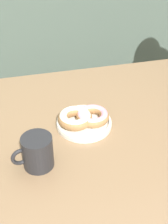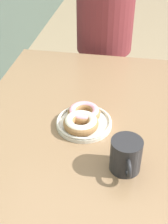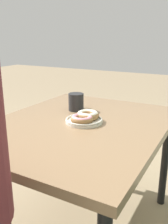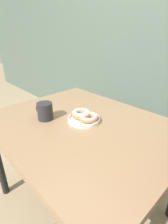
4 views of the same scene
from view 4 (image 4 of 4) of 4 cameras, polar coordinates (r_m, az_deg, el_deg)
ground_plane at (r=1.48m, az=-4.90°, el=-30.09°), size 14.00×14.00×0.00m
dining_table at (r=1.10m, az=-0.78°, el=-6.72°), size 1.13×0.90×0.71m
donut_plate at (r=1.08m, az=0.09°, el=-1.50°), size 0.23×0.20×0.06m
coffee_mug at (r=1.11m, az=-12.59°, el=0.38°), size 0.13×0.10×0.11m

